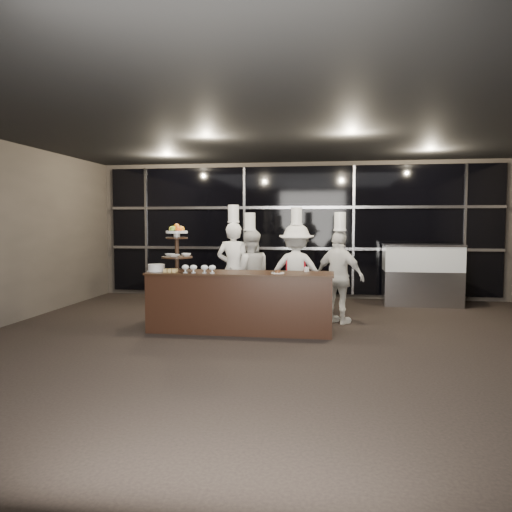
# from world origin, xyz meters

# --- Properties ---
(room) EXTENTS (10.00, 10.00, 10.00)m
(room) POSITION_xyz_m (0.00, 0.00, 1.50)
(room) COLOR black
(room) RESTS_ON ground
(window_wall) EXTENTS (8.60, 0.10, 2.80)m
(window_wall) POSITION_xyz_m (0.00, 4.94, 1.50)
(window_wall) COLOR black
(window_wall) RESTS_ON ground
(buffet_counter) EXTENTS (2.84, 0.74, 0.92)m
(buffet_counter) POSITION_xyz_m (-0.65, 1.38, 0.47)
(buffet_counter) COLOR black
(buffet_counter) RESTS_ON ground
(display_stand) EXTENTS (0.48, 0.48, 0.74)m
(display_stand) POSITION_xyz_m (-1.65, 1.38, 1.34)
(display_stand) COLOR black
(display_stand) RESTS_ON buffet_counter
(compotes) EXTENTS (0.53, 0.11, 0.12)m
(compotes) POSITION_xyz_m (-1.24, 1.16, 1.00)
(compotes) COLOR silver
(compotes) RESTS_ON buffet_counter
(layer_cake) EXTENTS (0.30, 0.30, 0.11)m
(layer_cake) POSITION_xyz_m (-1.97, 1.33, 0.97)
(layer_cake) COLOR white
(layer_cake) RESTS_ON buffet_counter
(pastry_squares) EXTENTS (0.20, 0.13, 0.05)m
(pastry_squares) POSITION_xyz_m (-1.70, 1.22, 0.95)
(pastry_squares) COLOR #D7B569
(pastry_squares) RESTS_ON buffet_counter
(small_plate) EXTENTS (0.20, 0.20, 0.05)m
(small_plate) POSITION_xyz_m (-0.06, 1.28, 0.94)
(small_plate) COLOR white
(small_plate) RESTS_ON buffet_counter
(chef_cup) EXTENTS (0.08, 0.08, 0.07)m
(chef_cup) POSITION_xyz_m (0.35, 1.63, 0.96)
(chef_cup) COLOR white
(chef_cup) RESTS_ON buffet_counter
(display_case) EXTENTS (1.54, 0.67, 1.24)m
(display_case) POSITION_xyz_m (2.55, 4.30, 0.69)
(display_case) COLOR #A5A5AA
(display_case) RESTS_ON ground
(chef_a) EXTENTS (0.65, 0.46, 1.98)m
(chef_a) POSITION_xyz_m (-0.98, 2.52, 0.87)
(chef_a) COLOR white
(chef_a) RESTS_ON ground
(chef_b) EXTENTS (0.87, 0.74, 1.85)m
(chef_b) POSITION_xyz_m (-0.68, 2.52, 0.79)
(chef_b) COLOR silver
(chef_b) RESTS_ON ground
(chef_c) EXTENTS (1.09, 0.66, 1.94)m
(chef_c) POSITION_xyz_m (0.12, 2.60, 0.83)
(chef_c) COLOR silver
(chef_c) RESTS_ON ground
(chef_d) EXTENTS (0.97, 0.81, 1.85)m
(chef_d) POSITION_xyz_m (0.86, 2.23, 0.79)
(chef_d) COLOR white
(chef_d) RESTS_ON ground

